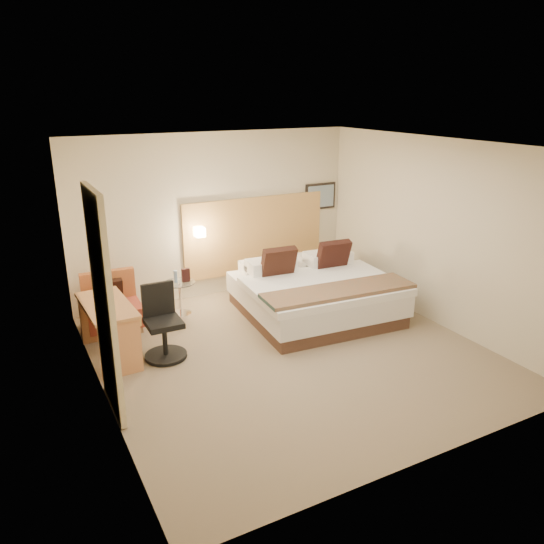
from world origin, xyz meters
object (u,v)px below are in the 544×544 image
desk_chair (163,328)px  side_table (180,297)px  lounge_chair (112,307)px  bed (314,293)px  desk (109,315)px

desk_chair → side_table: bearing=62.7°
lounge_chair → bed: bearing=-18.3°
lounge_chair → desk_chair: desk_chair is taller
side_table → desk: desk is taller
desk → desk_chair: desk_chair is taller
bed → side_table: bearing=152.4°
bed → side_table: 2.07m
side_table → desk_chair: (-0.63, -1.22, 0.10)m
desk → desk_chair: bearing=-27.1°
bed → desk: bearing=179.2°
desk → desk_chair: 0.70m
side_table → desk: size_ratio=0.43×
bed → desk: size_ratio=1.91×
side_table → bed: bearing=-27.6°
side_table → desk_chair: desk_chair is taller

